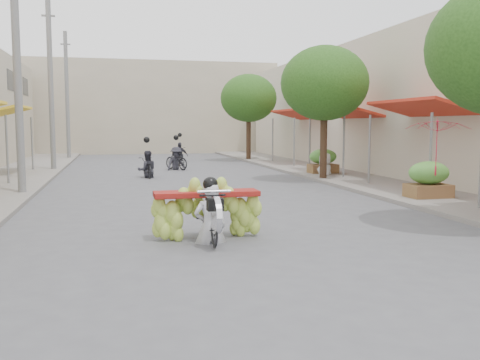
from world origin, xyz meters
The scene contains 17 objects.
ground centered at (0.00, 0.00, 0.00)m, with size 120.00×120.00×0.00m, color #55555A.
sidewalk_right centered at (7.00, 15.00, 0.06)m, with size 4.00×60.00×0.12m, color gray.
shophouse_row_right centered at (11.99, 14.00, 3.00)m, with size 9.77×40.00×6.00m.
far_building centered at (0.00, 38.00, 3.50)m, with size 20.00×6.00×7.00m, color #B4A78E.
utility_pole_mid centered at (-5.40, 12.00, 4.03)m, with size 0.60×0.24×8.00m.
utility_pole_far centered at (-5.40, 21.00, 4.03)m, with size 0.60×0.24×8.00m.
utility_pole_back centered at (-5.40, 30.00, 4.03)m, with size 0.60×0.24×8.00m.
street_tree_mid centered at (5.40, 14.00, 3.78)m, with size 3.40×3.40×5.25m.
street_tree_far centered at (5.40, 26.00, 3.78)m, with size 3.40×3.40×5.25m.
produce_crate_mid centered at (6.20, 8.00, 0.71)m, with size 1.20×0.88×1.16m.
produce_crate_far centered at (6.20, 16.00, 0.71)m, with size 1.20×0.88×1.16m.
banana_motorbike centered at (-0.87, 4.27, 0.70)m, with size 2.20×1.85×2.09m.
market_umbrella centered at (5.97, 7.31, 2.39)m, with size 2.31×2.31×1.58m.
pedestrian centered at (5.97, 15.19, 1.04)m, with size 1.05×0.94×1.83m.
bg_motorbike_a centered at (-1.27, 16.88, 0.77)m, with size 0.85×1.53×1.95m.
bg_motorbike_b centered at (0.36, 20.43, 0.85)m, with size 1.28×1.66×1.95m.
bg_motorbike_c centered at (1.34, 27.06, 0.84)m, with size 1.08×1.51×1.95m.
Camera 1 is at (-2.58, -5.61, 2.21)m, focal length 40.00 mm.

